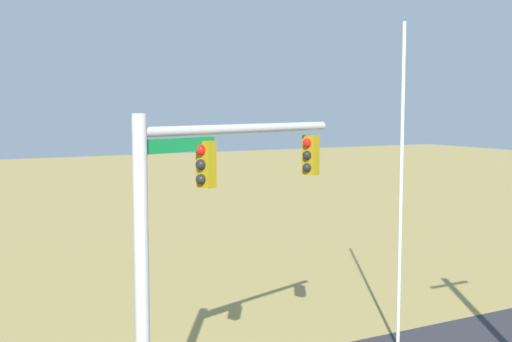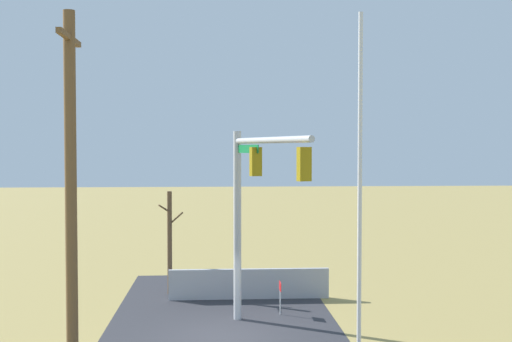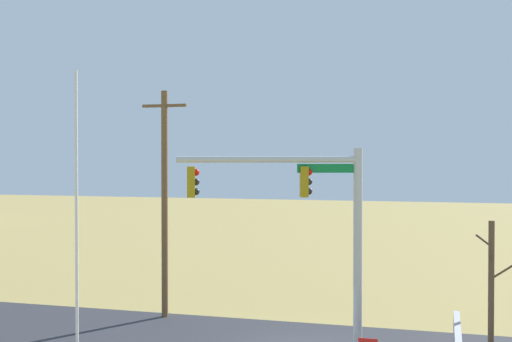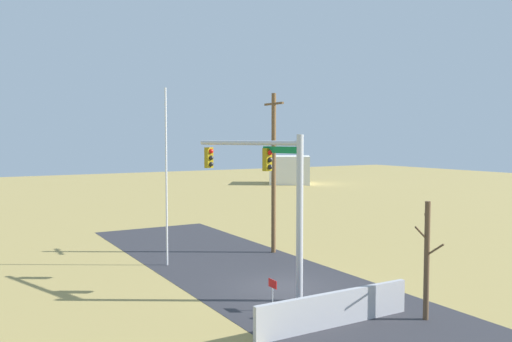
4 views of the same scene
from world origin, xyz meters
name	(u,v)px [view 1 (image 1 of 4)]	position (x,y,z in m)	size (l,w,h in m)	color
signal_mast	(197,217)	(0.64, -0.99, 4.64)	(5.53, 2.09, 6.76)	#B2B5BA
flagpole	(401,188)	(-6.47, -2.99, 4.59)	(0.10, 0.10, 9.19)	silver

